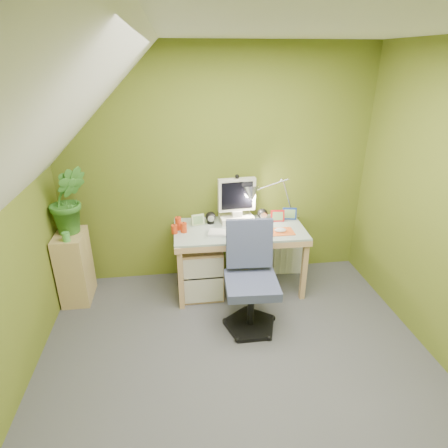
{
  "coord_description": "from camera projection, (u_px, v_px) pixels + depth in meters",
  "views": [
    {
      "loc": [
        -0.42,
        -2.1,
        2.25
      ],
      "look_at": [
        0.0,
        1.0,
        0.85
      ],
      "focal_mm": 30.0,
      "sensor_mm": 36.0,
      "label": 1
    }
  ],
  "objects": [
    {
      "name": "slope_ceiling",
      "position": [
        63.0,
        139.0,
        1.99
      ],
      "size": [
        1.1,
        3.2,
        1.1
      ],
      "primitive_type": "cube",
      "color": "white",
      "rests_on": "wall_left"
    },
    {
      "name": "mouse",
      "position": [
        280.0,
        230.0,
        3.63
      ],
      "size": [
        0.13,
        0.09,
        0.04
      ],
      "primitive_type": "ellipsoid",
      "rotation": [
        0.0,
        0.0,
        0.14
      ],
      "color": "white",
      "rests_on": "mousepad"
    },
    {
      "name": "green_cup",
      "position": [
        66.0,
        237.0,
        3.39
      ],
      "size": [
        0.08,
        0.08,
        0.09
      ],
      "primitive_type": "cylinder",
      "rotation": [
        0.0,
        0.0,
        -0.2
      ],
      "color": "#4DA544",
      "rests_on": "side_ledge"
    },
    {
      "name": "keyboard",
      "position": [
        234.0,
        234.0,
        3.58
      ],
      "size": [
        0.5,
        0.27,
        0.02
      ],
      "primitive_type": "cube",
      "rotation": [
        0.0,
        0.0,
        -0.25
      ],
      "color": "silver",
      "rests_on": "desk"
    },
    {
      "name": "photo_frame_green",
      "position": [
        198.0,
        220.0,
        3.77
      ],
      "size": [
        0.13,
        0.04,
        0.11
      ],
      "primitive_type": "cube",
      "rotation": [
        0.0,
        0.0,
        0.21
      ],
      "color": "#C3DC97",
      "rests_on": "desk"
    },
    {
      "name": "side_ledge",
      "position": [
        75.0,
        267.0,
        3.68
      ],
      "size": [
        0.27,
        0.41,
        0.72
      ],
      "primitive_type": "cube",
      "color": "tan",
      "rests_on": "floor"
    },
    {
      "name": "wall_back",
      "position": [
        216.0,
        169.0,
        3.82
      ],
      "size": [
        3.2,
        0.01,
        2.4
      ],
      "primitive_type": "cube",
      "color": "olive",
      "rests_on": "floor"
    },
    {
      "name": "potted_plant",
      "position": [
        68.0,
        200.0,
        3.45
      ],
      "size": [
        0.42,
        0.37,
        0.65
      ],
      "primitive_type": "imported",
      "rotation": [
        0.0,
        0.0,
        0.26
      ],
      "color": "#357426",
      "rests_on": "side_ledge"
    },
    {
      "name": "mousepad",
      "position": [
        280.0,
        232.0,
        3.64
      ],
      "size": [
        0.26,
        0.19,
        0.01
      ],
      "primitive_type": "cube",
      "rotation": [
        0.0,
        0.0,
        -0.01
      ],
      "color": "orange",
      "rests_on": "desk"
    },
    {
      "name": "photo_frame_blue",
      "position": [
        290.0,
        214.0,
        3.91
      ],
      "size": [
        0.14,
        0.05,
        0.12
      ],
      "primitive_type": "cube",
      "rotation": [
        0.0,
        0.0,
        -0.2
      ],
      "color": "navy",
      "rests_on": "desk"
    },
    {
      "name": "speaker_right",
      "position": [
        262.0,
        215.0,
        3.87
      ],
      "size": [
        0.12,
        0.12,
        0.13
      ],
      "primitive_type": null,
      "rotation": [
        0.0,
        0.0,
        -0.12
      ],
      "color": "black",
      "rests_on": "desk"
    },
    {
      "name": "photo_frame_red",
      "position": [
        278.0,
        216.0,
        3.85
      ],
      "size": [
        0.14,
        0.03,
        0.12
      ],
      "primitive_type": "cube",
      "rotation": [
        0.0,
        0.0,
        -0.09
      ],
      "color": "red",
      "rests_on": "desk"
    },
    {
      "name": "desk",
      "position": [
        239.0,
        259.0,
        3.86
      ],
      "size": [
        1.3,
        0.67,
        0.69
      ],
      "primitive_type": null,
      "rotation": [
        0.0,
        0.0,
        -0.02
      ],
      "color": "tan",
      "rests_on": "floor"
    },
    {
      "name": "candle_cluster",
      "position": [
        178.0,
        225.0,
        3.63
      ],
      "size": [
        0.2,
        0.18,
        0.13
      ],
      "primitive_type": null,
      "rotation": [
        0.0,
        0.0,
        0.2
      ],
      "color": "red",
      "rests_on": "desk"
    },
    {
      "name": "monitor",
      "position": [
        237.0,
        199.0,
        3.78
      ],
      "size": [
        0.38,
        0.24,
        0.49
      ],
      "primitive_type": null,
      "rotation": [
        0.0,
        0.0,
        0.08
      ],
      "color": "silver",
      "rests_on": "desk"
    },
    {
      "name": "amber_tumbler",
      "position": [
        259.0,
        226.0,
        3.65
      ],
      "size": [
        0.08,
        0.08,
        0.09
      ],
      "primitive_type": "cylinder",
      "rotation": [
        0.0,
        0.0,
        0.16
      ],
      "color": "brown",
      "rests_on": "desk"
    },
    {
      "name": "task_chair",
      "position": [
        252.0,
        284.0,
        3.22
      ],
      "size": [
        0.54,
        0.54,
        0.92
      ],
      "primitive_type": null,
      "rotation": [
        0.0,
        0.0,
        -0.06
      ],
      "color": "#3F4667",
      "rests_on": "floor"
    },
    {
      "name": "floor",
      "position": [
        241.0,
        378.0,
        2.87
      ],
      "size": [
        3.2,
        3.2,
        0.01
      ],
      "primitive_type": "cube",
      "color": "#4A4A4F",
      "rests_on": "ground"
    },
    {
      "name": "ceiling",
      "position": [
        251.0,
        24.0,
        1.89
      ],
      "size": [
        3.2,
        3.2,
        0.01
      ],
      "primitive_type": "cube",
      "color": "white",
      "rests_on": "wall_back"
    },
    {
      "name": "speaker_left",
      "position": [
        211.0,
        218.0,
        3.8
      ],
      "size": [
        0.12,
        0.12,
        0.13
      ],
      "primitive_type": null,
      "rotation": [
        0.0,
        0.0,
        -0.12
      ],
      "color": "black",
      "rests_on": "desk"
    },
    {
      "name": "desk_lamp",
      "position": [
        280.0,
        189.0,
        3.8
      ],
      "size": [
        0.63,
        0.3,
        0.65
      ],
      "primitive_type": null,
      "rotation": [
        0.0,
        0.0,
        0.07
      ],
      "color": "silver",
      "rests_on": "desk"
    },
    {
      "name": "radiator",
      "position": [
        282.0,
        255.0,
        4.23
      ],
      "size": [
        0.41,
        0.19,
        0.4
      ],
      "primitive_type": "cube",
      "rotation": [
        0.0,
        0.0,
        -0.06
      ],
      "color": "silver",
      "rests_on": "floor"
    }
  ]
}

